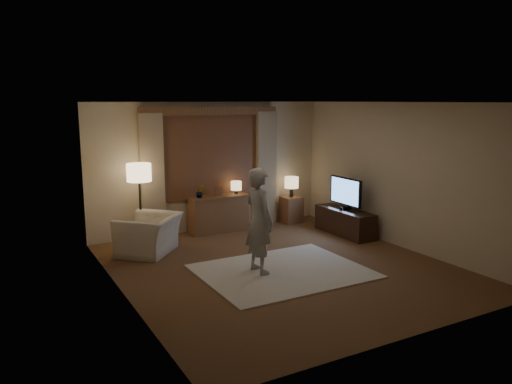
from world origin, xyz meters
TOP-DOWN VIEW (x-y plane):
  - room at (0.00, 0.50)m, footprint 5.04×5.54m
  - rug at (-0.10, -0.20)m, footprint 2.50×2.00m
  - sideboard at (0.06, 2.50)m, footprint 1.20×0.40m
  - picture_frame at (0.06, 2.50)m, footprint 0.16×0.02m
  - plant at (-0.34, 2.50)m, footprint 0.17×0.13m
  - table_lamp_sideboard at (0.46, 2.50)m, footprint 0.22×0.22m
  - floor_lamp at (-1.60, 2.30)m, footprint 0.44×0.44m
  - armchair at (-1.62, 1.73)m, footprint 1.36×1.37m
  - side_table at (1.77, 2.45)m, footprint 0.40×0.40m
  - table_lamp_side at (1.77, 2.45)m, footprint 0.30×0.30m
  - tv_stand at (2.15, 1.08)m, footprint 0.45×1.40m
  - tv at (2.15, 1.08)m, footprint 0.22×0.89m
  - person at (-0.44, -0.06)m, footprint 0.43×0.62m

SIDE VIEW (x-z plane):
  - rug at x=-0.10m, z-range 0.00..0.02m
  - tv_stand at x=2.15m, z-range 0.00..0.50m
  - side_table at x=1.77m, z-range 0.00..0.56m
  - armchair at x=-1.62m, z-range 0.00..0.67m
  - sideboard at x=0.06m, z-range 0.00..0.70m
  - picture_frame at x=0.06m, z-range 0.70..0.90m
  - person at x=-0.44m, z-range 0.02..1.64m
  - plant at x=-0.34m, z-range 0.70..1.00m
  - tv at x=2.15m, z-range 0.53..1.17m
  - table_lamp_side at x=1.77m, z-range 0.65..1.09m
  - table_lamp_sideboard at x=0.46m, z-range 0.75..1.05m
  - floor_lamp at x=-1.60m, z-range 0.51..2.02m
  - room at x=0.00m, z-range 0.01..2.65m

